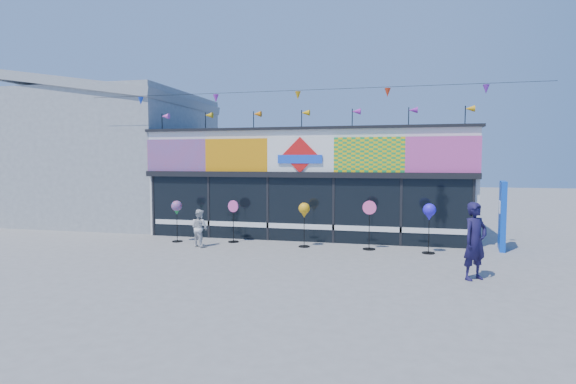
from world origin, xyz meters
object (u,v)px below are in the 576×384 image
(spinner_1, at_px, (233,220))
(spinner_4, at_px, (429,214))
(adult_man, at_px, (475,241))
(spinner_0, at_px, (177,209))
(spinner_2, at_px, (304,212))
(blue_sign, at_px, (502,215))
(spinner_3, at_px, (369,224))
(child, at_px, (200,228))

(spinner_1, height_order, spinner_4, spinner_4)
(spinner_4, xyz_separation_m, adult_man, (0.86, -2.96, -0.31))
(spinner_0, height_order, spinner_4, spinner_4)
(spinner_2, height_order, spinner_4, spinner_4)
(blue_sign, relative_size, spinner_0, 1.52)
(spinner_3, height_order, child, spinner_3)
(child, bearing_deg, blue_sign, -144.64)
(spinner_2, relative_size, child, 1.18)
(spinner_4, bearing_deg, child, -175.34)
(spinner_4, height_order, adult_man, adult_man)
(spinner_3, bearing_deg, spinner_0, -178.66)
(blue_sign, distance_m, spinner_2, 6.43)
(spinner_1, xyz_separation_m, spinner_4, (6.62, -0.42, 0.47))
(spinner_2, relative_size, adult_man, 0.79)
(spinner_2, xyz_separation_m, spinner_4, (4.00, -0.15, 0.06))
(child, bearing_deg, spinner_2, -142.65)
(blue_sign, bearing_deg, spinner_0, -165.61)
(spinner_0, distance_m, child, 1.43)
(spinner_0, bearing_deg, blue_sign, 5.94)
(spinner_0, relative_size, spinner_4, 0.94)
(spinner_0, height_order, child, spinner_0)
(spinner_0, distance_m, adult_man, 9.93)
(child, bearing_deg, spinner_0, -3.86)
(spinner_4, height_order, child, spinner_4)
(spinner_3, bearing_deg, spinner_2, -178.76)
(spinner_2, distance_m, spinner_4, 4.00)
(blue_sign, xyz_separation_m, spinner_3, (-4.20, -0.98, -0.28))
(spinner_0, distance_m, spinner_1, 2.06)
(spinner_0, relative_size, adult_man, 0.78)
(spinner_3, bearing_deg, blue_sign, 13.17)
(adult_man, bearing_deg, child, 124.47)
(spinner_1, distance_m, child, 1.33)
(spinner_0, bearing_deg, spinner_3, 1.34)
(spinner_2, relative_size, spinner_4, 0.95)
(blue_sign, relative_size, adult_man, 1.18)
(blue_sign, height_order, spinner_2, blue_sign)
(spinner_0, xyz_separation_m, spinner_3, (6.76, 0.16, -0.33))
(adult_man, bearing_deg, spinner_1, 115.94)
(spinner_2, distance_m, child, 3.57)
(spinner_1, relative_size, spinner_4, 0.95)
(spinner_0, distance_m, spinner_2, 4.61)
(blue_sign, distance_m, adult_man, 4.40)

